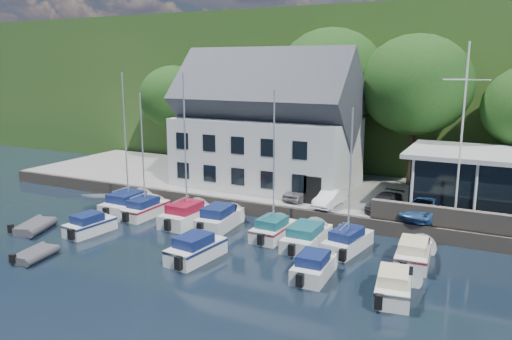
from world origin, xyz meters
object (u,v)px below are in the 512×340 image
at_px(boat_r1_0, 126,149).
at_px(boat_r1_5, 307,235).
at_px(dinghy_1, 35,253).
at_px(car_dgrey, 385,202).
at_px(car_white, 330,198).
at_px(boat_r2_3, 314,264).
at_px(club_pavilion, 512,184).
at_px(boat_r1_4, 274,173).
at_px(boat_r1_7, 414,251).
at_px(dinghy_0, 35,225).
at_px(boat_r2_0, 90,223).
at_px(harbor_building, 267,132).
at_px(car_silver, 301,191).
at_px(boat_r1_1, 143,159).
at_px(boat_r1_2, 185,157).
at_px(boat_r2_4, 394,283).
at_px(boat_r1_3, 220,216).
at_px(boat_r1_6, 350,181).
at_px(flagpole, 462,135).
at_px(boat_r2_2, 196,247).
at_px(car_blue, 425,207).

distance_m(boat_r1_0, boat_r1_5, 14.83).
bearing_deg(dinghy_1, car_dgrey, 33.79).
bearing_deg(car_white, boat_r2_3, -70.73).
bearing_deg(dinghy_1, club_pavilion, 27.61).
bearing_deg(boat_r1_4, boat_r1_0, -179.19).
height_order(boat_r1_7, dinghy_0, boat_r1_7).
distance_m(boat_r1_4, boat_r2_0, 12.38).
height_order(harbor_building, car_silver, harbor_building).
xyz_separation_m(harbor_building, boat_r1_7, (13.40, -9.29, -4.67)).
distance_m(boat_r1_7, boat_r2_0, 20.04).
xyz_separation_m(car_white, boat_r1_7, (6.63, -5.40, -0.91)).
height_order(boat_r1_1, boat_r1_4, boat_r1_1).
distance_m(car_silver, dinghy_1, 18.25).
bearing_deg(dinghy_0, boat_r2_0, -0.74).
bearing_deg(boat_r1_5, car_white, 94.19).
distance_m(car_dgrey, boat_r1_1, 17.03).
relative_size(boat_r1_0, boat_r1_2, 1.03).
height_order(car_white, boat_r1_5, car_white).
relative_size(boat_r1_2, boat_r2_0, 1.97).
distance_m(boat_r2_0, boat_r2_4, 19.45).
bearing_deg(harbor_building, boat_r1_3, -85.15).
height_order(club_pavilion, dinghy_0, club_pavilion).
bearing_deg(harbor_building, boat_r1_6, -43.34).
bearing_deg(flagpole, boat_r1_6, -137.17).
height_order(club_pavilion, boat_r1_3, club_pavilion).
bearing_deg(boat_r1_3, boat_r1_5, -8.43).
height_order(boat_r1_3, boat_r1_5, boat_r1_3).
bearing_deg(car_dgrey, car_white, -159.79).
height_order(car_dgrey, boat_r2_4, car_dgrey).
distance_m(harbor_building, flagpole, 15.56).
relative_size(car_dgrey, boat_r2_2, 0.73).
height_order(boat_r1_7, boat_r2_0, boat_r1_7).
xyz_separation_m(boat_r1_2, boat_r1_3, (2.47, 0.23, -3.87)).
distance_m(boat_r1_6, boat_r2_2, 9.51).
xyz_separation_m(boat_r2_4, dinghy_1, (-19.05, -4.27, -0.38)).
height_order(flagpole, boat_r2_2, flagpole).
relative_size(flagpole, boat_r1_3, 1.91).
xyz_separation_m(club_pavilion, boat_r2_2, (-15.56, -13.77, -2.31)).
xyz_separation_m(car_blue, boat_r1_7, (0.28, -5.62, -1.03)).
bearing_deg(car_silver, boat_r1_0, -144.54).
height_order(car_dgrey, dinghy_0, car_dgrey).
bearing_deg(flagpole, boat_r2_3, -121.62).
bearing_deg(boat_r1_2, flagpole, 18.21).
xyz_separation_m(car_blue, boat_r1_4, (-8.31, -5.44, 2.49)).
xyz_separation_m(flagpole, boat_r2_3, (-5.81, -9.44, -5.85)).
xyz_separation_m(flagpole, boat_r1_5, (-7.78, -5.33, -5.84)).
bearing_deg(boat_r2_3, boat_r1_4, 132.22).
bearing_deg(boat_r1_4, boat_r2_0, -155.54).
bearing_deg(dinghy_1, boat_r1_3, 46.13).
bearing_deg(car_dgrey, boat_r2_0, -138.26).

